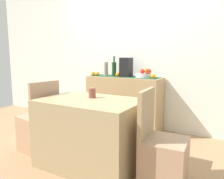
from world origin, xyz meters
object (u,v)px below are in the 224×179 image
object	(u,v)px
sideboard_console	(124,103)
fruit_bowl	(144,75)
coffee_maker	(126,67)
coffee_cup	(92,93)
ceramic_vase	(106,69)
chair_by_corner	(162,158)
wine_bottle	(114,69)
dining_table	(91,133)
chair_near_window	(39,130)

from	to	relation	value
sideboard_console	fruit_bowl	bearing A→B (deg)	0.00
coffee_maker	fruit_bowl	bearing A→B (deg)	0.00
fruit_bowl	coffee_cup	xyz separation A→B (m)	(-0.14, -1.21, -0.11)
ceramic_vase	coffee_maker	bearing A→B (deg)	0.00
sideboard_console	coffee_cup	bearing A→B (deg)	-80.45
sideboard_console	chair_by_corner	world-z (taller)	chair_by_corner
fruit_bowl	chair_by_corner	distance (m)	1.61
fruit_bowl	ceramic_vase	bearing A→B (deg)	180.00
wine_bottle	chair_by_corner	bearing A→B (deg)	-46.51
ceramic_vase	dining_table	xyz separation A→B (m)	(0.59, -1.30, -0.61)
ceramic_vase	coffee_cup	xyz separation A→B (m)	(0.55, -1.21, -0.18)
fruit_bowl	chair_by_corner	bearing A→B (deg)	-61.51
ceramic_vase	coffee_cup	bearing A→B (deg)	-65.55
dining_table	chair_by_corner	distance (m)	0.81
sideboard_console	dining_table	size ratio (longest dim) A/B	1.13
coffee_maker	wine_bottle	bearing A→B (deg)	-180.00
coffee_cup	chair_near_window	world-z (taller)	chair_near_window
ceramic_vase	dining_table	bearing A→B (deg)	-65.60
ceramic_vase	chair_near_window	distance (m)	1.50
wine_bottle	ceramic_vase	size ratio (longest dim) A/B	1.41
chair_by_corner	wine_bottle	bearing A→B (deg)	133.49
wine_bottle	fruit_bowl	bearing A→B (deg)	0.00
dining_table	chair_near_window	size ratio (longest dim) A/B	1.20
sideboard_console	ceramic_vase	world-z (taller)	ceramic_vase
chair_near_window	fruit_bowl	bearing A→B (deg)	55.39
coffee_maker	chair_near_window	bearing A→B (deg)	-114.36
sideboard_console	wine_bottle	xyz separation A→B (m)	(-0.19, -0.00, 0.56)
chair_near_window	coffee_cup	bearing A→B (deg)	7.27
coffee_cup	chair_by_corner	distance (m)	1.00
ceramic_vase	wine_bottle	bearing A→B (deg)	-0.00
fruit_bowl	chair_by_corner	size ratio (longest dim) A/B	0.30
fruit_bowl	dining_table	size ratio (longest dim) A/B	0.25
wine_bottle	ceramic_vase	bearing A→B (deg)	180.00
wine_bottle	sideboard_console	bearing A→B (deg)	0.00
sideboard_console	fruit_bowl	xyz separation A→B (m)	(0.34, 0.00, 0.47)
dining_table	chair_near_window	bearing A→B (deg)	-179.79
wine_bottle	coffee_cup	world-z (taller)	wine_bottle
chair_near_window	ceramic_vase	bearing A→B (deg)	80.71
coffee_maker	chair_near_window	distance (m)	1.62
chair_near_window	wine_bottle	bearing A→B (deg)	74.11
chair_by_corner	chair_near_window	bearing A→B (deg)	-179.93
fruit_bowl	coffee_maker	size ratio (longest dim) A/B	0.88
sideboard_console	fruit_bowl	distance (m)	0.58
coffee_cup	sideboard_console	bearing A→B (deg)	99.55
chair_by_corner	coffee_cup	bearing A→B (deg)	173.56
coffee_maker	sideboard_console	bearing A→B (deg)	180.00
sideboard_console	ceramic_vase	size ratio (longest dim) A/B	5.22
chair_near_window	coffee_maker	bearing A→B (deg)	65.64
wine_bottle	chair_by_corner	size ratio (longest dim) A/B	0.37
coffee_maker	chair_by_corner	bearing A→B (deg)	-52.04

